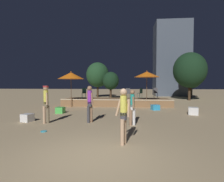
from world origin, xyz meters
name	(u,v)px	position (x,y,z in m)	size (l,w,h in m)	color
ground_plane	(92,158)	(0.00, 0.00, 0.00)	(120.00, 120.00, 0.00)	tan
wooden_deck	(117,102)	(-0.08, 11.34, 0.28)	(9.36, 2.99, 0.64)	olive
patio_umbrella_0	(71,76)	(-3.76, 9.66, 2.59)	(2.15, 2.15, 2.94)	brown
patio_umbrella_1	(147,74)	(2.44, 9.93, 2.68)	(2.05, 2.05, 2.99)	brown
cube_seat_0	(193,111)	(4.96, 6.78, 0.23)	(0.69, 0.69, 0.47)	white
cube_seat_1	(60,110)	(-3.48, 6.60, 0.20)	(0.52, 0.52, 0.40)	#4CC651
cube_seat_2	(155,107)	(2.93, 8.60, 0.19)	(0.65, 0.65, 0.38)	#2D9EDB
cube_seat_3	(126,107)	(0.77, 8.29, 0.25)	(0.57, 0.57, 0.50)	yellow
cube_seat_4	(27,118)	(-4.16, 3.97, 0.20)	(0.59, 0.59, 0.39)	white
person_0	(90,102)	(-0.96, 4.05, 1.01)	(0.43, 0.37, 1.82)	#997051
person_1	(132,106)	(1.12, 3.66, 0.87)	(0.29, 0.44, 1.64)	#997051
person_2	(46,102)	(-3.03, 3.68, 1.06)	(0.37, 0.41, 1.83)	tan
person_3	(123,114)	(0.78, 1.08, 0.97)	(0.50, 0.29, 1.77)	tan
bistro_chair_0	(140,92)	(2.03, 11.27, 1.19)	(0.48, 0.48, 0.90)	#1E4C47
bistro_chair_1	(128,92)	(0.93, 10.43, 1.19)	(0.40, 0.40, 0.90)	#47474C
bistro_chair_2	(84,92)	(-2.98, 10.86, 1.19)	(0.40, 0.40, 0.90)	#1E4C47
bistro_chair_3	(156,92)	(3.49, 12.08, 1.19)	(0.40, 0.40, 0.90)	#47474C
frisbee_disc	(44,131)	(-2.43, 2.23, 0.02)	(0.24, 0.24, 0.03)	#33B2D8
background_tree_0	(190,70)	(8.05, 16.61, 3.50)	(3.71, 3.71, 5.55)	#3D2B1C
background_tree_1	(191,76)	(9.73, 20.94, 2.97)	(3.08, 3.08, 4.67)	#3D2B1C
background_tree_2	(111,81)	(-1.34, 18.55, 2.32)	(2.14, 2.14, 3.51)	#3D2B1C
background_tree_3	(98,75)	(-3.40, 20.40, 3.21)	(3.23, 3.23, 4.99)	#3D2B1C
distant_building	(171,60)	(7.91, 24.69, 5.84)	(5.37, 3.93, 11.67)	#4C5666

